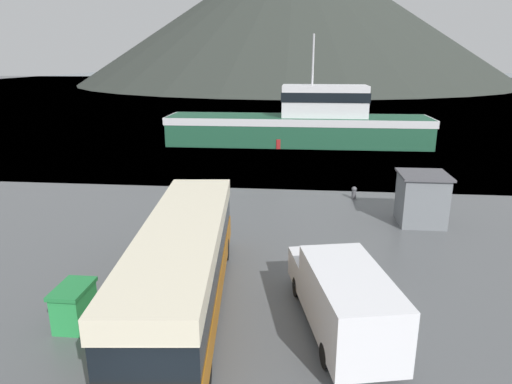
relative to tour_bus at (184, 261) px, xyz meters
name	(u,v)px	position (x,y,z in m)	size (l,w,h in m)	color
water_surface	(295,85)	(1.24, 134.99, -1.74)	(240.00, 240.00, 0.00)	slate
hill_backdrop	(294,13)	(0.08, 150.90, 20.98)	(142.39, 142.39, 45.44)	#2D332D
tour_bus	(184,261)	(0.00, 0.00, 0.00)	(3.60, 11.51, 3.07)	#B26614
delivery_van	(343,296)	(5.18, -0.84, -0.53)	(3.39, 6.66, 2.26)	silver
fishing_boat	(303,123)	(3.82, 31.21, 0.42)	(25.44, 5.39, 10.37)	#1E5138
storage_bin	(74,306)	(-3.25, -1.36, -1.05)	(0.99, 1.54, 1.35)	green
dock_kiosk	(422,198)	(9.99, 9.46, -0.41)	(2.43, 2.49, 2.64)	slate
small_boat	(315,141)	(5.04, 30.54, -1.28)	(8.23, 3.98, 0.91)	maroon
mooring_bollard	(354,192)	(7.03, 13.36, -1.32)	(0.31, 0.31, 0.78)	#4C4C51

